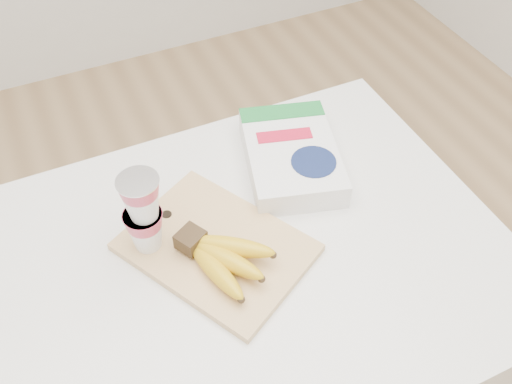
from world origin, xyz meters
The scene contains 6 objects.
room centered at (0.00, 0.00, 1.35)m, with size 4.00×4.00×4.00m.
table centered at (0.00, 0.00, 0.43)m, with size 1.15×0.77×0.86m, color silver.
cutting_board centered at (0.04, 0.04, 0.87)m, with size 0.24×0.33×0.02m, color #DEB179.
bananas centered at (0.03, -0.01, 0.90)m, with size 0.17×0.19×0.06m.
yogurt_stack centered at (-0.08, 0.09, 0.97)m, with size 0.08×0.08×0.17m.
cereal_box centered at (0.27, 0.18, 0.89)m, with size 0.25×0.31×0.06m.
Camera 1 is at (-0.17, -0.59, 1.73)m, focal length 40.00 mm.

